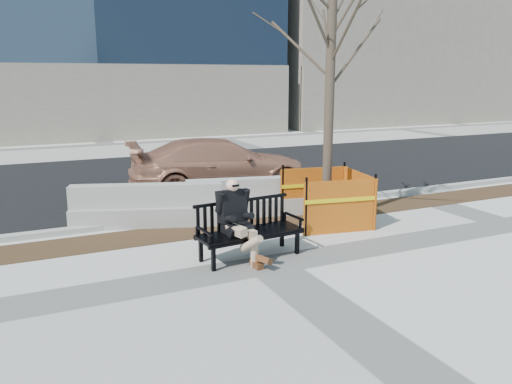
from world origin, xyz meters
The scene contains 10 objects.
ground centered at (0.00, 0.00, 0.00)m, with size 120.00×120.00×0.00m, color beige.
mulch_strip centered at (0.00, 2.60, 0.00)m, with size 40.00×1.20×0.02m, color #47301C.
asphalt_street centered at (0.00, 8.80, 0.00)m, with size 60.00×10.40×0.01m, color black.
curb centered at (0.00, 3.55, 0.06)m, with size 60.00×0.25×0.12m, color #9E9B93.
bench centered at (-0.17, 0.48, 0.00)m, with size 2.06×0.74×1.10m, color black, non-canonical shape.
seated_man centered at (-0.44, 0.51, 0.00)m, with size 0.65×1.09×1.52m, color black, non-canonical shape.
tree_fence centered at (2.41, 1.89, 0.00)m, with size 2.59×2.59×6.46m, color orange, non-canonical shape.
sedan centered at (1.43, 6.26, 0.00)m, with size 2.19×5.40×1.57m, color #AC6F55.
jersey_barrier_left centered at (-1.44, 3.46, 0.00)m, with size 3.43×0.69×0.98m, color #98958E, non-canonical shape.
jersey_barrier_right centered at (1.17, 3.26, 0.00)m, with size 3.31×0.66×0.95m, color #9F9C94, non-canonical shape.
Camera 1 is at (-3.92, -7.96, 3.38)m, focal length 35.96 mm.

